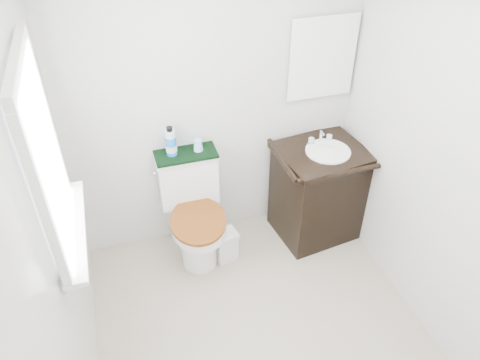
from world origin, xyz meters
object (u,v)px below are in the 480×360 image
mouthwash_bottle (171,142)px  vanity (318,190)px  toilet (193,215)px  cup (198,145)px  trash_bin (226,246)px

mouthwash_bottle → vanity: bearing=-10.2°
toilet → cup: size_ratio=9.84×
toilet → vanity: bearing=-3.4°
trash_bin → cup: (-0.11, 0.30, 0.78)m
trash_bin → cup: cup is taller
toilet → mouthwash_bottle: mouthwash_bottle is taller
trash_bin → cup: size_ratio=3.07×
vanity → trash_bin: bearing=-172.8°
mouthwash_bottle → toilet: bearing=-55.2°
vanity → trash_bin: (-0.82, -0.10, -0.29)m
toilet → cup: cup is taller
toilet → mouthwash_bottle: 0.63m
toilet → trash_bin: toilet is taller
toilet → mouthwash_bottle: size_ratio=3.74×
vanity → cup: (-0.93, 0.20, 0.49)m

